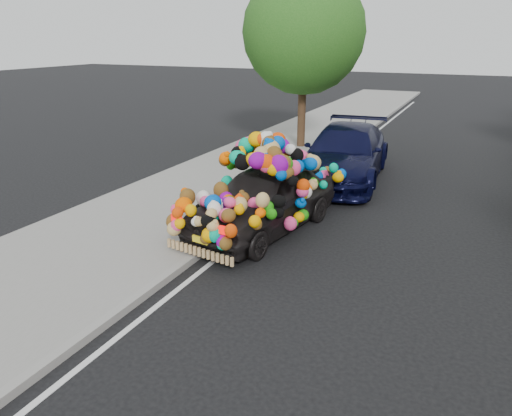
{
  "coord_description": "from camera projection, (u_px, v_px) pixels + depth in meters",
  "views": [
    {
      "loc": [
        2.19,
        -7.39,
        3.94
      ],
      "look_at": [
        -1.32,
        0.24,
        1.01
      ],
      "focal_mm": 35.0,
      "sensor_mm": 36.0,
      "label": 1
    }
  ],
  "objects": [
    {
      "name": "kerb",
      "position": [
        201.0,
        252.0,
        9.4
      ],
      "size": [
        0.15,
        60.0,
        0.13
      ],
      "primitive_type": "cube",
      "color": "gray",
      "rests_on": "ground"
    },
    {
      "name": "ground",
      "position": [
        321.0,
        279.0,
        8.5
      ],
      "size": [
        100.0,
        100.0,
        0.0
      ],
      "primitive_type": "plane",
      "color": "black",
      "rests_on": "ground"
    },
    {
      "name": "tree_near_sidewalk",
      "position": [
        304.0,
        32.0,
        16.82
      ],
      "size": [
        4.2,
        4.2,
        6.13
      ],
      "color": "#332114",
      "rests_on": "ground"
    },
    {
      "name": "navy_sedan",
      "position": [
        345.0,
        153.0,
        14.11
      ],
      "size": [
        2.61,
        5.38,
        1.51
      ],
      "primitive_type": "imported",
      "rotation": [
        0.0,
        0.0,
        0.1
      ],
      "color": "black",
      "rests_on": "ground"
    },
    {
      "name": "sidewalk",
      "position": [
        119.0,
        235.0,
        10.18
      ],
      "size": [
        4.0,
        60.0,
        0.12
      ],
      "primitive_type": "cube",
      "color": "gray",
      "rests_on": "ground"
    },
    {
      "name": "plush_art_car",
      "position": [
        264.0,
        183.0,
        10.29
      ],
      "size": [
        2.67,
        4.52,
        2.03
      ],
      "rotation": [
        0.0,
        0.0,
        -0.17
      ],
      "color": "black",
      "rests_on": "ground"
    }
  ]
}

